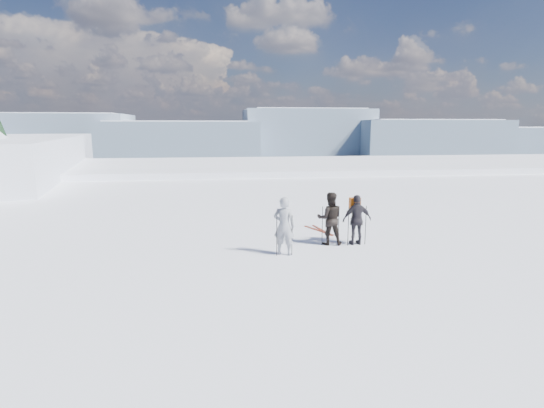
{
  "coord_description": "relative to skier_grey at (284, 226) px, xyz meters",
  "views": [
    {
      "loc": [
        -3.81,
        -9.73,
        3.92
      ],
      "look_at": [
        -2.11,
        3.0,
        1.56
      ],
      "focal_mm": 28.0,
      "sensor_mm": 36.0,
      "label": 1
    }
  ],
  "objects": [
    {
      "name": "far_mountain_range",
      "position": [
        31.36,
        452.01,
        -8.1
      ],
      "size": [
        770.0,
        110.0,
        53.0
      ],
      "color": "slate",
      "rests_on": "ground"
    },
    {
      "name": "skier_pack",
      "position": [
        2.59,
        0.79,
        -0.06
      ],
      "size": [
        1.0,
        0.45,
        1.69
      ],
      "primitive_type": "imported",
      "rotation": [
        0.0,
        0.0,
        3.18
      ],
      "color": "black",
      "rests_on": "ground"
    },
    {
      "name": "skis_loose",
      "position": [
        1.86,
        2.79,
        -0.89
      ],
      "size": [
        0.79,
        1.69,
        0.03
      ],
      "color": "black",
      "rests_on": "ground"
    },
    {
      "name": "skier_grey",
      "position": [
        0.0,
        0.0,
        0.0
      ],
      "size": [
        0.77,
        0.65,
        1.81
      ],
      "primitive_type": "imported",
      "rotation": [
        0.0,
        0.0,
        2.76
      ],
      "color": "gray",
      "rests_on": "ground"
    },
    {
      "name": "lake_basin",
      "position": [
        1.76,
        27.23,
        -7.41
      ],
      "size": [
        820.0,
        820.0,
        71.62
      ],
      "color": "white",
      "rests_on": "ground"
    },
    {
      "name": "ski_poles",
      "position": [
        1.44,
        0.51,
        -0.26
      ],
      "size": [
        3.15,
        1.0,
        1.32
      ],
      "color": "black",
      "rests_on": "ground"
    },
    {
      "name": "skier_dark",
      "position": [
        1.7,
        0.93,
        -0.02
      ],
      "size": [
        0.95,
        0.79,
        1.77
      ],
      "primitive_type": "imported",
      "rotation": [
        0.0,
        0.0,
        2.99
      ],
      "color": "black",
      "rests_on": "ground"
    },
    {
      "name": "backpack",
      "position": [
        2.58,
        1.04,
        1.04
      ],
      "size": [
        0.37,
        0.22,
        0.52
      ],
      "primitive_type": "cube",
      "rotation": [
        0.0,
        0.0,
        3.18
      ],
      "color": "#BF5512",
      "rests_on": "skier_pack"
    }
  ]
}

